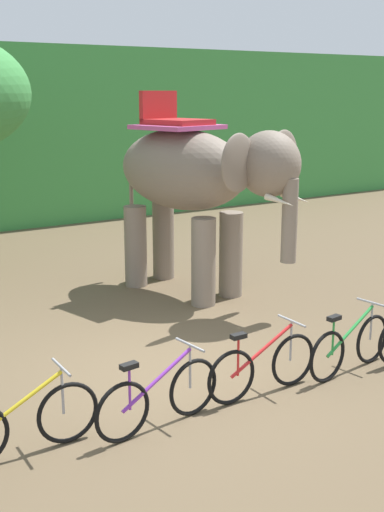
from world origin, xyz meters
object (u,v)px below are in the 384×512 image
Objects in this scene: bike_yellow at (23,422)px; bike_red at (263,366)px; bike_purple at (159,397)px; bike_green at (350,346)px; elephant at (195,179)px.

bike_yellow is 1.00× the size of bike_red.
bike_purple is 1.00× the size of bike_green.
bike_purple is at bearing 179.16° from bike_green.
elephant is 2.50× the size of bike_green.
bike_purple is 2.99m from bike_green.
bike_red is (1.54, 0.05, 0.00)m from bike_purple.
bike_yellow and bike_red have the same top height.
bike_green is at bearing -3.62° from bike_red.
bike_purple is at bearing -178.21° from bike_red.
elephant is 6.32m from bike_yellow.
bike_green is (4.49, -0.30, 0.00)m from bike_yellow.
bike_yellow is 4.50m from bike_green.
bike_purple is at bearing -9.56° from bike_yellow.
elephant reaches higher than bike_green.
bike_red is 1.01× the size of bike_green.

